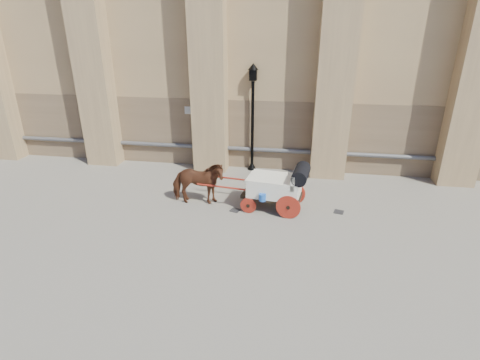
# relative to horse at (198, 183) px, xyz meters

# --- Properties ---
(ground) EXTENTS (90.00, 90.00, 0.00)m
(ground) POSITION_rel_horse_xyz_m (0.66, -0.11, -0.80)
(ground) COLOR slate
(ground) RESTS_ON ground
(horse) EXTENTS (1.97, 1.03, 1.61)m
(horse) POSITION_rel_horse_xyz_m (0.00, 0.00, 0.00)
(horse) COLOR brown
(horse) RESTS_ON ground
(carriage) EXTENTS (3.91, 1.51, 1.67)m
(carriage) POSITION_rel_horse_xyz_m (2.83, 0.02, 0.10)
(carriage) COLOR black
(carriage) RESTS_ON ground
(street_lamp) EXTENTS (0.42, 0.42, 4.52)m
(street_lamp) POSITION_rel_horse_xyz_m (1.45, 3.69, 1.61)
(street_lamp) COLOR black
(street_lamp) RESTS_ON ground
(drain_grate_near) EXTENTS (0.40, 0.40, 0.01)m
(drain_grate_near) POSITION_rel_horse_xyz_m (1.39, -0.32, -0.80)
(drain_grate_near) COLOR black
(drain_grate_near) RESTS_ON ground
(drain_grate_far) EXTENTS (0.39, 0.39, 0.01)m
(drain_grate_far) POSITION_rel_horse_xyz_m (4.93, 0.13, -0.80)
(drain_grate_far) COLOR black
(drain_grate_far) RESTS_ON ground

